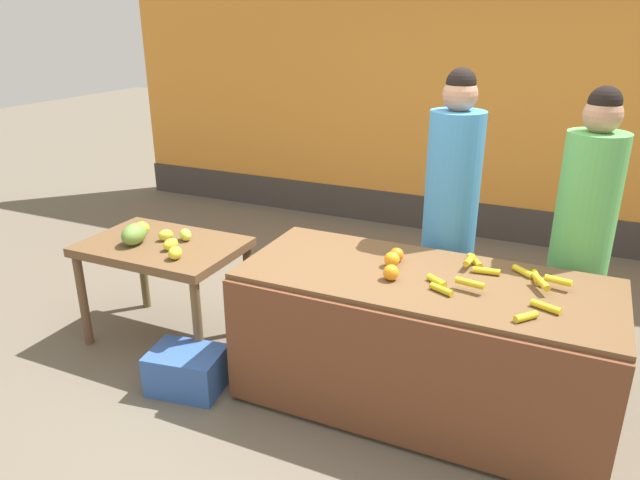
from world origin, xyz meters
TOP-DOWN VIEW (x-y plane):
  - ground_plane at (0.00, 0.00)m, footprint 24.00×24.00m
  - market_wall_back at (0.00, 3.09)m, footprint 7.75×0.23m
  - fruit_stall_counter at (0.48, -0.01)m, footprint 2.04×0.88m
  - side_table_wooden at (-1.33, 0.00)m, footprint 1.05×0.71m
  - banana_bunch_pile at (0.87, 0.06)m, footprint 0.72×0.71m
  - orange_pile at (0.29, 0.02)m, footprint 0.14×0.34m
  - mango_papaya_pile at (-1.39, -0.06)m, footprint 0.61×0.42m
  - vendor_woman_blue_shirt at (0.45, 0.67)m, footprint 0.34×0.34m
  - vendor_woman_green_shirt at (1.24, 0.68)m, footprint 0.34×0.34m
  - produce_crate at (-0.84, -0.46)m, footprint 0.48×0.38m
  - produce_sack at (-0.55, 0.81)m, footprint 0.46×0.47m

SIDE VIEW (x-z plane):
  - ground_plane at x=0.00m, z-range 0.00..0.00m
  - produce_crate at x=-0.84m, z-range 0.00..0.26m
  - produce_sack at x=-0.55m, z-range 0.00..0.50m
  - fruit_stall_counter at x=0.48m, z-range 0.00..0.82m
  - side_table_wooden at x=-1.33m, z-range 0.27..1.00m
  - mango_papaya_pile at x=-1.39m, z-range 0.71..0.85m
  - banana_bunch_pile at x=0.87m, z-range 0.82..0.88m
  - orange_pile at x=0.29m, z-range 0.82..0.91m
  - vendor_woman_green_shirt at x=1.24m, z-range 0.01..1.82m
  - vendor_woman_blue_shirt at x=0.45m, z-range 0.01..1.89m
  - market_wall_back at x=0.00m, z-range -0.03..3.51m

